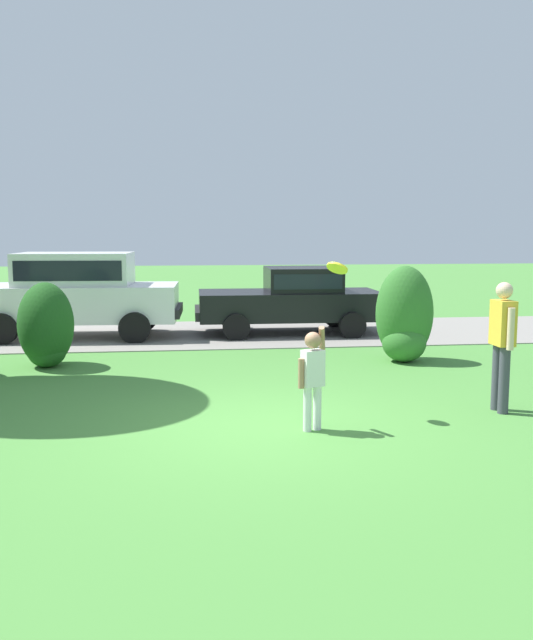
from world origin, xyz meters
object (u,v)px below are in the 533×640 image
parked_sedan (293,298)px  frisbee (337,268)px  parked_suv (76,290)px  child_thrower (313,372)px  adult_onlooker (502,339)px

parked_sedan → frisbee: 7.30m
parked_suv → frisbee: 8.43m
child_thrower → frisbee: bearing=57.1°
frisbee → parked_suv: bearing=121.5°
parked_sedan → adult_onlooker: 7.49m
parked_suv → adult_onlooker: size_ratio=2.74×
parked_suv → adult_onlooker: 9.82m
child_thrower → adult_onlooker: adult_onlooker is taller
frisbee → adult_onlooker: 2.42m
child_thrower → frisbee: (0.44, 0.68, 1.22)m
child_thrower → adult_onlooker: 2.73m
parked_suv → adult_onlooker: parked_suv is taller
frisbee → child_thrower: bearing=-122.9°
parked_suv → frisbee: bearing=-58.5°
child_thrower → adult_onlooker: size_ratio=0.74×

